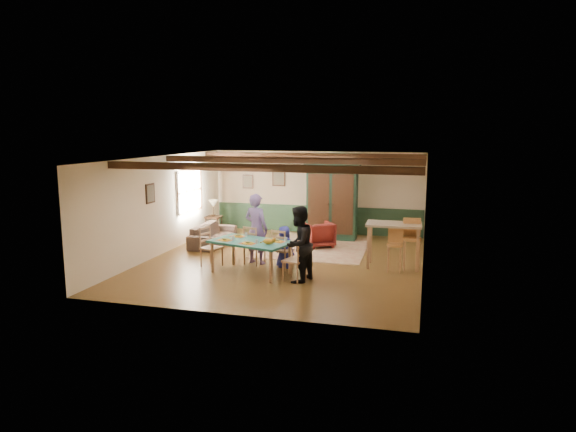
% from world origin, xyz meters
% --- Properties ---
extents(floor, '(8.00, 8.00, 0.00)m').
position_xyz_m(floor, '(0.00, 0.00, 0.00)').
color(floor, '#543717').
rests_on(floor, ground).
extents(wall_back, '(7.00, 0.02, 2.70)m').
position_xyz_m(wall_back, '(0.00, 4.00, 1.35)').
color(wall_back, beige).
rests_on(wall_back, floor).
extents(wall_left, '(0.02, 8.00, 2.70)m').
position_xyz_m(wall_left, '(-3.50, 0.00, 1.35)').
color(wall_left, beige).
rests_on(wall_left, floor).
extents(wall_right, '(0.02, 8.00, 2.70)m').
position_xyz_m(wall_right, '(3.50, 0.00, 1.35)').
color(wall_right, beige).
rests_on(wall_right, floor).
extents(ceiling, '(7.00, 8.00, 0.02)m').
position_xyz_m(ceiling, '(0.00, 0.00, 2.70)').
color(ceiling, white).
rests_on(ceiling, wall_back).
extents(wainscot_back, '(6.95, 0.03, 0.90)m').
position_xyz_m(wainscot_back, '(0.00, 3.98, 0.45)').
color(wainscot_back, '#1F3925').
rests_on(wainscot_back, floor).
extents(ceiling_beam_front, '(6.95, 0.16, 0.16)m').
position_xyz_m(ceiling_beam_front, '(0.00, -2.30, 2.61)').
color(ceiling_beam_front, black).
rests_on(ceiling_beam_front, ceiling).
extents(ceiling_beam_mid, '(6.95, 0.16, 0.16)m').
position_xyz_m(ceiling_beam_mid, '(0.00, 0.40, 2.61)').
color(ceiling_beam_mid, black).
rests_on(ceiling_beam_mid, ceiling).
extents(ceiling_beam_back, '(6.95, 0.16, 0.16)m').
position_xyz_m(ceiling_beam_back, '(0.00, 3.00, 2.61)').
color(ceiling_beam_back, black).
rests_on(ceiling_beam_back, ceiling).
extents(window_left, '(0.06, 1.60, 1.30)m').
position_xyz_m(window_left, '(-3.47, 1.70, 1.55)').
color(window_left, white).
rests_on(window_left, wall_left).
extents(picture_left_wall, '(0.04, 0.42, 0.52)m').
position_xyz_m(picture_left_wall, '(-3.47, -0.60, 1.75)').
color(picture_left_wall, gray).
rests_on(picture_left_wall, wall_left).
extents(picture_back_a, '(0.45, 0.04, 0.55)m').
position_xyz_m(picture_back_a, '(-1.30, 3.97, 1.80)').
color(picture_back_a, gray).
rests_on(picture_back_a, wall_back).
extents(picture_back_b, '(0.38, 0.04, 0.48)m').
position_xyz_m(picture_back_b, '(-2.40, 3.97, 1.65)').
color(picture_back_b, gray).
rests_on(picture_back_b, wall_back).
extents(dining_table, '(2.10, 1.53, 0.79)m').
position_xyz_m(dining_table, '(-0.47, -1.26, 0.39)').
color(dining_table, '#216A61').
rests_on(dining_table, floor).
extents(dining_chair_far_left, '(0.55, 0.56, 1.00)m').
position_xyz_m(dining_chair_far_left, '(-0.66, -0.42, 0.50)').
color(dining_chair_far_left, '#A27351').
rests_on(dining_chair_far_left, floor).
extents(dining_chair_far_right, '(0.55, 0.56, 1.00)m').
position_xyz_m(dining_chair_far_right, '(0.14, -0.65, 0.50)').
color(dining_chair_far_right, '#A27351').
rests_on(dining_chair_far_right, floor).
extents(dining_chair_end_left, '(0.56, 0.55, 1.00)m').
position_xyz_m(dining_chair_end_left, '(-1.63, -0.93, 0.50)').
color(dining_chair_end_left, '#A27351').
rests_on(dining_chair_end_left, floor).
extents(dining_chair_end_right, '(0.56, 0.55, 1.00)m').
position_xyz_m(dining_chair_end_right, '(0.69, -1.60, 0.50)').
color(dining_chair_end_right, '#A27351').
rests_on(dining_chair_end_right, floor).
extents(person_man, '(0.75, 0.60, 1.81)m').
position_xyz_m(person_man, '(-0.64, -0.34, 0.90)').
color(person_man, '#745B9C').
rests_on(person_man, floor).
extents(person_woman, '(0.86, 0.99, 1.73)m').
position_xyz_m(person_woman, '(0.79, -1.62, 0.86)').
color(person_woman, black).
rests_on(person_woman, floor).
extents(person_child, '(0.59, 0.46, 1.05)m').
position_xyz_m(person_child, '(0.17, -0.57, 0.53)').
color(person_child, '#282DA0').
rests_on(person_child, floor).
extents(cat, '(0.40, 0.24, 0.19)m').
position_xyz_m(cat, '(0.06, -1.52, 0.88)').
color(cat, orange).
rests_on(cat, dining_table).
extents(place_setting_near_left, '(0.49, 0.42, 0.11)m').
position_xyz_m(place_setting_near_left, '(-1.09, -1.36, 0.84)').
color(place_setting_near_left, gold).
rests_on(place_setting_near_left, dining_table).
extents(place_setting_near_center, '(0.49, 0.42, 0.11)m').
position_xyz_m(place_setting_near_center, '(-0.44, -1.55, 0.84)').
color(place_setting_near_center, gold).
rests_on(place_setting_near_center, dining_table).
extents(place_setting_far_left, '(0.49, 0.42, 0.11)m').
position_xyz_m(place_setting_far_left, '(-0.95, -0.85, 0.84)').
color(place_setting_far_left, gold).
rests_on(place_setting_far_left, dining_table).
extents(place_setting_far_right, '(0.49, 0.42, 0.11)m').
position_xyz_m(place_setting_far_right, '(0.16, -1.17, 0.84)').
color(place_setting_far_right, gold).
rests_on(place_setting_far_right, dining_table).
extents(area_rug, '(3.07, 3.63, 0.01)m').
position_xyz_m(area_rug, '(0.41, 1.91, 0.01)').
color(area_rug, '#C1B58C').
rests_on(area_rug, floor).
extents(armoire, '(1.70, 0.70, 2.39)m').
position_xyz_m(armoire, '(0.68, 3.13, 1.19)').
color(armoire, black).
rests_on(armoire, floor).
extents(armchair, '(1.09, 1.10, 0.73)m').
position_xyz_m(armchair, '(0.51, 1.93, 0.36)').
color(armchair, '#440D0E').
rests_on(armchair, floor).
extents(sofa, '(0.87, 2.09, 0.60)m').
position_xyz_m(sofa, '(-2.60, 1.40, 0.30)').
color(sofa, '#402F28').
rests_on(sofa, floor).
extents(end_table, '(0.51, 0.51, 0.59)m').
position_xyz_m(end_table, '(-3.20, 2.83, 0.30)').
color(end_table, black).
rests_on(end_table, floor).
extents(table_lamp, '(0.31, 0.31, 0.54)m').
position_xyz_m(table_lamp, '(-3.20, 2.83, 0.87)').
color(table_lamp, beige).
rests_on(table_lamp, end_table).
extents(counter_table, '(1.36, 0.81, 1.12)m').
position_xyz_m(counter_table, '(2.77, 0.16, 0.56)').
color(counter_table, beige).
rests_on(counter_table, floor).
extents(bar_stool_left, '(0.39, 0.43, 1.08)m').
position_xyz_m(bar_stool_left, '(2.83, -0.23, 0.54)').
color(bar_stool_left, tan).
rests_on(bar_stool_left, floor).
extents(bar_stool_right, '(0.50, 0.54, 1.26)m').
position_xyz_m(bar_stool_right, '(3.22, 0.03, 0.63)').
color(bar_stool_right, tan).
rests_on(bar_stool_right, floor).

